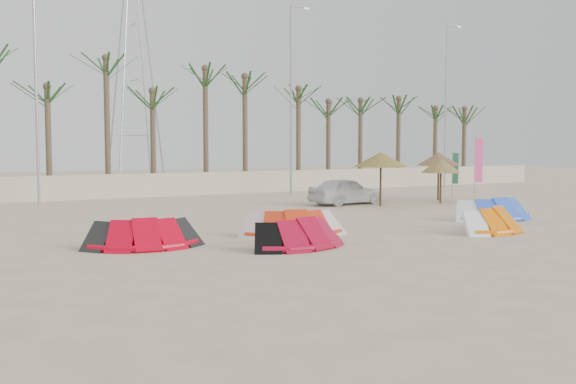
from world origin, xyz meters
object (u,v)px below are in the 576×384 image
kite_red_mid (296,231)px  parasol_mid (441,166)px  kite_red_left (141,232)px  kite_red_right (289,222)px  parasol_left (381,159)px  kite_orange (487,219)px  car (346,191)px  parasol_right (439,159)px  kite_blue (489,208)px

kite_red_mid → parasol_mid: size_ratio=1.60×
parasol_mid → kite_red_left: bearing=-160.0°
kite_red_right → parasol_left: parasol_left is taller
kite_red_right → parasol_mid: bearing=27.0°
kite_red_right → kite_orange: (6.30, -2.37, -0.00)m
kite_orange → car: car is taller
kite_red_mid → parasol_right: (14.16, 9.67, 1.74)m
kite_red_left → kite_red_mid: 4.42m
kite_red_left → parasol_mid: parasol_mid is taller
kite_red_left → car: bearing=32.5°
kite_red_mid → parasol_mid: 15.34m
kite_red_mid → kite_red_right: size_ratio=1.00×
kite_blue → parasol_left: size_ratio=1.40×
parasol_right → parasol_mid: bearing=-129.0°
kite_red_mid → parasol_mid: (12.92, 8.14, 1.44)m
kite_blue → parasol_left: (-0.56, 6.25, 1.79)m
kite_orange → parasol_right: 12.35m
kite_red_mid → kite_orange: (7.18, -0.37, -0.00)m
kite_red_left → parasol_right: bearing=22.9°
kite_red_mid → kite_red_right: same height
kite_red_right → parasol_left: (8.56, 6.43, 1.79)m
kite_red_right → kite_orange: same height
kite_red_right → parasol_left: 10.86m
parasol_right → car: (-5.71, 0.23, -1.50)m
kite_red_left → kite_orange: bearing=-12.1°
kite_red_mid → car: (8.45, 9.90, 0.23)m
kite_red_mid → parasol_mid: parasol_mid is taller
kite_red_left → parasol_right: 19.74m
kite_red_mid → kite_blue: same height
kite_blue → parasol_left: 6.52m
kite_red_left → kite_red_right: size_ratio=0.94×
kite_red_right → parasol_right: size_ratio=1.42×
kite_red_right → parasol_mid: 13.60m
kite_red_right → car: car is taller
parasol_left → car: bearing=123.8°
kite_red_right → parasol_right: bearing=30.0°
parasol_left → parasol_right: bearing=14.7°
kite_red_mid → kite_orange: size_ratio=1.04×
parasol_mid → kite_blue: bearing=-116.1°
kite_orange → kite_blue: same height
kite_red_right → kite_red_left: bearing=179.8°
parasol_left → parasol_mid: 3.51m
kite_red_left → kite_blue: same height
kite_red_right → car: 10.95m
kite_blue → kite_red_left: bearing=-179.3°
kite_red_mid → parasol_left: bearing=41.8°
kite_blue → car: car is taller
kite_blue → parasol_left: bearing=95.1°
kite_orange → parasol_left: (2.26, 8.80, 1.79)m
kite_red_left → kite_red_mid: size_ratio=0.95×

